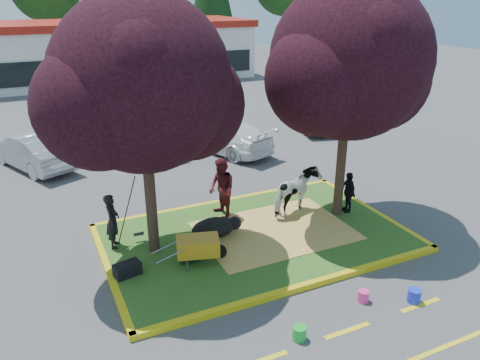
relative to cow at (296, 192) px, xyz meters
name	(u,v)px	position (x,y,z in m)	size (l,w,h in m)	color
ground	(256,240)	(-1.73, -0.72, -0.86)	(90.00, 90.00, 0.00)	#424244
median_island	(256,237)	(-1.73, -0.72, -0.78)	(8.00, 5.00, 0.15)	#265219
curb_near	(305,286)	(-1.73, -3.30, -0.78)	(8.30, 0.16, 0.15)	gold
curb_far	(220,202)	(-1.73, 1.86, -0.78)	(8.30, 0.16, 0.15)	gold
curb_left	(109,272)	(-5.81, -0.72, -0.78)	(0.16, 5.30, 0.15)	gold
curb_right	(371,211)	(2.35, -0.72, -0.78)	(0.16, 5.30, 0.15)	gold
straw_bedding	(275,231)	(-1.13, -0.72, -0.70)	(4.20, 3.00, 0.01)	#D8AF59
tree_purple_left	(143,92)	(-4.51, -0.34, 3.50)	(5.06, 4.20, 6.51)	black
tree_purple_right	(350,68)	(1.19, -0.54, 3.70)	(5.30, 4.40, 6.82)	black
fire_lane_stripe_b	(347,331)	(-1.73, -4.92, -0.85)	(1.10, 0.12, 0.01)	yellow
fire_lane_stripe_c	(420,305)	(0.27, -4.92, -0.85)	(1.10, 0.12, 0.01)	yellow
retail_building	(118,49)	(0.27, 27.26, 1.39)	(20.40, 8.40, 4.40)	silver
cow	(296,192)	(0.00, 0.00, 0.00)	(0.76, 1.68, 1.41)	white
calf	(214,228)	(-2.84, -0.30, -0.43)	(1.28, 0.72, 0.55)	black
handler	(113,221)	(-5.43, 0.34, 0.05)	(0.55, 0.36, 1.51)	black
visitor_a	(222,189)	(-2.12, 0.79, 0.20)	(0.88, 0.69, 1.82)	#4C151B
visitor_b	(348,192)	(1.53, -0.52, -0.07)	(0.75, 0.31, 1.28)	black
wheelbarrow	(198,246)	(-3.69, -1.41, -0.22)	(1.88, 0.89, 0.71)	black
gear_bag_dark	(127,269)	(-5.43, -1.19, -0.55)	(0.63, 0.34, 0.32)	black
gear_bag_green	(189,256)	(-3.88, -1.21, -0.58)	(0.49, 0.30, 0.26)	black
bucket_green	(299,333)	(-2.77, -4.71, -0.71)	(0.28, 0.28, 0.30)	green
bucket_pink	(363,296)	(-0.80, -4.25, -0.72)	(0.25, 0.25, 0.27)	#F9378C
bucket_blue	(414,296)	(0.22, -4.75, -0.70)	(0.30, 0.30, 0.32)	#1C32E4
car_silver	(32,150)	(-7.06, 8.21, -0.13)	(1.53, 4.40, 1.45)	#A8AAB0
car_red	(161,133)	(-1.78, 8.57, -0.18)	(2.24, 4.86, 1.35)	#9E210D
car_white	(226,136)	(0.62, 6.85, -0.19)	(1.88, 4.62, 1.34)	white
car_grey	(312,112)	(6.15, 8.60, -0.09)	(1.63, 4.69, 1.54)	slate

